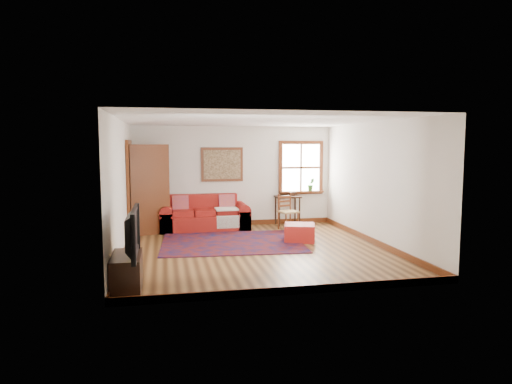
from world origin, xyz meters
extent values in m
plane|color=#432612|center=(0.00, 0.00, 0.00)|extent=(5.50, 5.50, 0.00)
cube|color=silver|center=(0.00, 2.75, 1.25)|extent=(5.00, 0.04, 2.50)
cube|color=silver|center=(0.00, -2.75, 1.25)|extent=(5.00, 0.04, 2.50)
cube|color=silver|center=(-2.50, 0.00, 1.25)|extent=(0.04, 5.50, 2.50)
cube|color=silver|center=(2.50, 0.00, 1.25)|extent=(0.04, 5.50, 2.50)
cube|color=white|center=(0.00, 0.00, 2.50)|extent=(5.00, 5.50, 0.04)
cube|color=#632E15|center=(0.00, 2.73, 0.06)|extent=(5.00, 0.03, 0.12)
cube|color=#632E15|center=(-2.48, 0.00, 0.06)|extent=(0.03, 5.50, 0.12)
cube|color=#632E15|center=(2.48, 0.00, 0.06)|extent=(0.03, 5.50, 0.12)
cube|color=white|center=(1.75, 2.73, 1.45)|extent=(1.00, 0.02, 1.20)
cube|color=#632E15|center=(1.75, 2.72, 2.09)|extent=(1.18, 0.06, 0.09)
cube|color=#632E15|center=(1.75, 2.72, 0.80)|extent=(1.18, 0.06, 0.09)
cube|color=#632E15|center=(1.21, 2.72, 1.45)|extent=(0.09, 0.06, 1.20)
cube|color=#632E15|center=(2.29, 2.72, 1.45)|extent=(0.09, 0.06, 1.20)
cube|color=#632E15|center=(1.75, 2.72, 1.45)|extent=(1.00, 0.04, 0.05)
cube|color=#632E15|center=(1.75, 2.65, 0.83)|extent=(1.15, 0.20, 0.04)
imported|color=#265F21|center=(2.00, 2.63, 1.01)|extent=(0.18, 0.15, 0.33)
cube|color=black|center=(-2.49, 1.60, 1.02)|extent=(0.02, 0.90, 2.05)
cube|color=#632E15|center=(-2.46, 1.11, 1.02)|extent=(0.06, 0.09, 2.05)
cube|color=#632E15|center=(-2.46, 2.10, 1.02)|extent=(0.06, 0.09, 2.05)
cube|color=#632E15|center=(-2.46, 1.60, 2.09)|extent=(0.06, 1.08, 0.09)
cube|color=#632E15|center=(-2.04, 1.90, 1.02)|extent=(0.86, 0.35, 2.05)
cube|color=silver|center=(-2.04, 1.90, 1.13)|extent=(0.56, 0.22, 1.33)
cube|color=#632E15|center=(-0.30, 2.73, 1.55)|extent=(1.05, 0.04, 0.85)
cube|color=tan|center=(-0.30, 2.69, 1.55)|extent=(0.92, 0.03, 0.72)
cube|color=#63140E|center=(-0.37, 0.70, 0.01)|extent=(3.02, 2.49, 0.02)
cube|color=maroon|center=(-0.79, 2.28, 0.18)|extent=(2.13, 0.88, 0.37)
cube|color=maroon|center=(-0.79, 2.60, 0.60)|extent=(1.65, 0.24, 0.46)
cube|color=maroon|center=(-1.70, 2.28, 0.23)|extent=(0.30, 0.88, 0.46)
cube|color=maroon|center=(0.13, 2.28, 0.23)|extent=(0.30, 0.88, 0.46)
cube|color=orange|center=(-1.35, 2.45, 0.63)|extent=(0.39, 0.19, 0.40)
cube|color=orange|center=(-0.22, 2.45, 0.63)|extent=(0.39, 0.19, 0.40)
cube|color=silver|center=(-0.28, 2.11, 0.51)|extent=(0.54, 0.48, 0.04)
cube|color=maroon|center=(1.08, 0.60, 0.18)|extent=(0.79, 0.79, 0.36)
cube|color=black|center=(1.35, 2.53, 0.73)|extent=(0.62, 0.47, 0.04)
cylinder|color=black|center=(1.08, 2.34, 0.35)|extent=(0.04, 0.04, 0.71)
cylinder|color=black|center=(1.61, 2.34, 0.35)|extent=(0.04, 0.04, 0.71)
cylinder|color=black|center=(1.08, 2.72, 0.35)|extent=(0.04, 0.04, 0.71)
cylinder|color=black|center=(1.61, 2.72, 0.35)|extent=(0.04, 0.04, 0.71)
cube|color=tan|center=(1.19, 1.89, 0.43)|extent=(0.51, 0.49, 0.04)
cylinder|color=#632E15|center=(1.07, 1.68, 0.21)|extent=(0.04, 0.04, 0.41)
cylinder|color=#632E15|center=(1.40, 1.79, 0.21)|extent=(0.04, 0.04, 0.41)
cylinder|color=#632E15|center=(0.97, 1.99, 0.43)|extent=(0.04, 0.04, 0.87)
cylinder|color=#632E15|center=(1.30, 2.10, 0.43)|extent=(0.04, 0.04, 0.87)
cube|color=#632E15|center=(1.13, 2.04, 0.67)|extent=(0.34, 0.14, 0.26)
cube|color=black|center=(-2.28, -2.04, 0.25)|extent=(0.41, 0.91, 0.50)
imported|color=black|center=(-2.26, -2.13, 0.84)|extent=(0.15, 1.17, 0.67)
cylinder|color=silver|center=(-2.23, -1.63, 0.59)|extent=(0.12, 0.12, 0.18)
cylinder|color=#FFA53F|center=(-2.23, -1.63, 0.56)|extent=(0.07, 0.07, 0.12)
camera|label=1|loc=(-1.75, -8.58, 2.05)|focal=32.00mm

